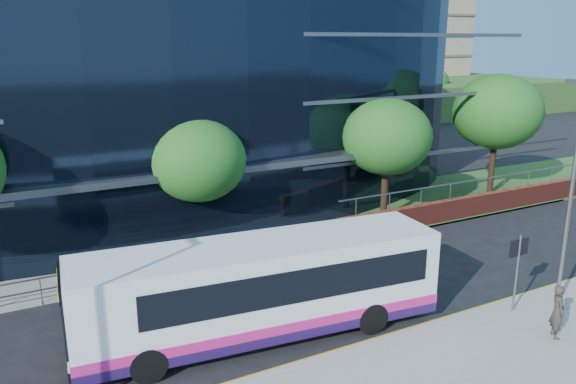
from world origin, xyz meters
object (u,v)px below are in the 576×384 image
tree_far_b (198,161)px  tree_dist_f (432,81)px  tree_far_d (497,112)px  streetlight_east (571,191)px  street_sign (518,257)px  tree_far_c (387,137)px  pedestrian_b (558,312)px  tree_dist_e (336,84)px  city_bus (265,287)px

tree_far_b → tree_dist_f: (43.00, 32.50, 0.00)m
tree_far_d → streetlight_east: size_ratio=0.93×
street_sign → streetlight_east: streetlight_east is taller
street_sign → tree_far_d: tree_far_d is taller
tree_far_c → pedestrian_b: bearing=-102.6°
tree_dist_e → pedestrian_b: bearing=-114.5°
tree_dist_f → streetlight_east: (-34.00, -44.17, 0.23)m
streetlight_east → tree_far_b: bearing=127.6°
tree_far_d → tree_dist_e: 31.06m
tree_far_b → pedestrian_b: tree_far_b is taller
tree_far_d → pedestrian_b: bearing=-131.1°
tree_far_d → streetlight_east: bearing=-129.4°
tree_far_c → pedestrian_b: size_ratio=3.69×
pedestrian_b → city_bus: bearing=92.2°
street_sign → tree_dist_f: (35.50, 43.59, 2.06)m
streetlight_east → tree_far_d: bearing=50.6°
city_bus → pedestrian_b: bearing=-24.8°
tree_far_b → streetlight_east: 14.74m
tree_far_c → pedestrian_b: 13.27m
tree_dist_e → pedestrian_b: tree_dist_e is taller
tree_dist_e → tree_far_b: bearing=-131.5°
tree_far_c → tree_dist_f: bearing=45.0°
street_sign → tree_far_c: tree_far_c is taller
tree_dist_e → pedestrian_b: (-19.79, -43.50, -3.50)m
tree_dist_e → tree_far_d: bearing=-104.9°
streetlight_east → pedestrian_b: streetlight_east is taller
tree_dist_e → streetlight_east: size_ratio=0.81×
tree_dist_f → city_bus: bearing=-137.1°
street_sign → tree_far_c: bearing=76.7°
tree_dist_e → pedestrian_b: size_ratio=3.69×
tree_far_c → tree_dist_f: (33.00, 33.00, -0.33)m
tree_far_d → tree_dist_f: size_ratio=1.23×
city_bus → tree_far_b: bearing=90.4°
streetlight_east → city_bus: (-9.79, 3.42, -2.75)m
tree_far_c → tree_far_d: (9.00, 1.00, 0.65)m
street_sign → tree_far_b: (-7.50, 11.09, 2.06)m
tree_dist_f → tree_far_c: bearing=-135.0°
tree_far_c → tree_dist_f: tree_far_c is taller
city_bus → pedestrian_b: city_bus is taller
street_sign → tree_dist_f: size_ratio=0.46×
tree_far_d → street_sign: bearing=-134.8°
street_sign → tree_far_b: tree_far_b is taller
city_bus → tree_far_c: bearing=41.6°
street_sign → tree_far_d: bearing=45.2°
tree_dist_e → streetlight_east: 45.85m
tree_far_c → city_bus: tree_far_c is taller
tree_dist_e → street_sign: bearing=-115.1°
pedestrian_b → tree_dist_e: bearing=8.3°
tree_dist_e → tree_dist_f: bearing=7.1°
tree_dist_e → tree_far_c: bearing=-118.7°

